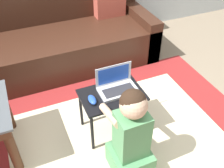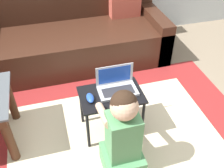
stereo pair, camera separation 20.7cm
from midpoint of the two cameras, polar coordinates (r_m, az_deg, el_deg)
ground_plane at (r=2.35m, az=3.60°, el=-10.06°), size 16.00×16.00×0.00m
area_rug at (r=2.23m, az=4.01°, el=-13.47°), size 2.45×1.94×0.01m
couch at (r=3.11m, az=-6.05°, el=9.98°), size 2.06×0.87×0.77m
laptop_desk at (r=2.11m, az=2.63°, el=-3.54°), size 0.50×0.34×0.41m
laptop at (r=2.09m, az=3.91°, el=-0.73°), size 0.31×0.18×0.20m
computer_mouse at (r=2.01m, az=-1.84°, el=-3.17°), size 0.06×0.11×0.04m
person_seated at (r=1.84m, az=5.63°, el=-11.76°), size 0.28×0.43×0.76m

